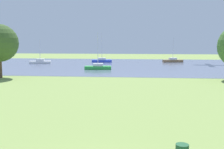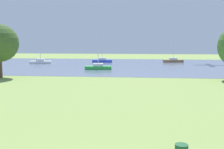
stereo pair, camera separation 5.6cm
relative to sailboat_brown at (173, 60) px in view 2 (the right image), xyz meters
name	(u,v)px [view 2 (the right image)]	position (x,y,z in m)	size (l,w,h in m)	color
ground_plane	(124,87)	(-9.57, -37.46, -0.45)	(160.00, 160.00, 0.00)	#7F994C
water_surface	(132,65)	(-9.57, -9.46, -0.44)	(140.00, 40.00, 0.02)	slate
sailboat_brown	(173,60)	(0.00, 0.00, 0.00)	(4.99, 2.31, 5.91)	brown
sailboat_blue	(102,60)	(-17.17, -2.16, 0.01)	(4.93, 1.98, 7.07)	blue
sailboat_white	(41,62)	(-30.58, -7.72, 0.00)	(5.01, 2.48, 5.44)	white
sailboat_green	(98,67)	(-15.47, -18.99, 0.01)	(4.96, 2.12, 6.64)	green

